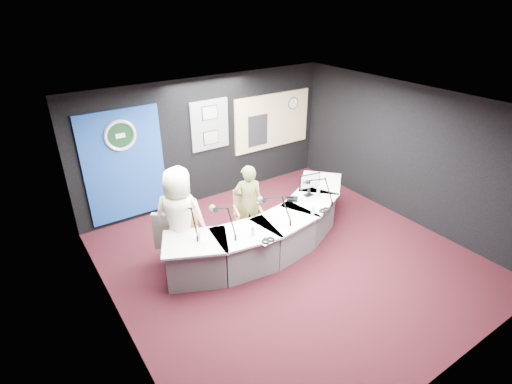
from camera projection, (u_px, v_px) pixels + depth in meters
ground at (290, 259)px, 7.29m from camera, size 6.00×6.00×0.00m
ceiling at (297, 108)px, 6.01m from camera, size 6.00×6.00×0.02m
wall_back at (208, 140)px, 8.86m from camera, size 6.00×0.02×2.80m
wall_front at (462, 292)px, 4.44m from camera, size 6.00×0.02×2.80m
wall_left at (112, 250)px, 5.16m from camera, size 0.02×6.00×2.80m
wall_right at (407, 154)px, 8.15m from camera, size 0.02×6.00×2.80m
broadcast_desk at (270, 229)px, 7.50m from camera, size 4.50×1.90×0.75m
backdrop_panel at (125, 166)px, 7.96m from camera, size 1.60×0.05×2.30m
agency_seal at (120, 136)px, 7.63m from camera, size 0.63×0.07×0.63m
seal_center at (120, 135)px, 7.64m from camera, size 0.48×0.01×0.48m
pinboard at (210, 125)px, 8.70m from camera, size 0.90×0.04×1.10m
framed_photo_upper at (210, 113)px, 8.55m from camera, size 0.34×0.02×0.27m
framed_photo_lower at (211, 138)px, 8.81m from camera, size 0.34×0.02×0.27m
booth_window_frame at (272, 121)px, 9.64m from camera, size 2.12×0.06×1.32m
booth_glow at (273, 121)px, 9.64m from camera, size 2.00×0.02×1.20m
equipment_rack at (258, 131)px, 9.47m from camera, size 0.55×0.02×0.75m
wall_clock at (293, 103)px, 9.76m from camera, size 0.28×0.01×0.28m
armchair_left at (182, 240)px, 6.99m from camera, size 0.75×0.75×0.95m
armchair_right at (248, 217)px, 7.73m from camera, size 0.67×0.67×0.93m
draped_jacket at (167, 231)px, 6.98m from camera, size 0.45×0.39×0.70m
person_man at (180, 218)px, 6.79m from camera, size 1.07×1.05×1.86m
person_woman at (248, 203)px, 7.59m from camera, size 0.67×0.58×1.55m
computer_monitor at (309, 181)px, 7.77m from camera, size 0.45×0.11×0.31m
desk_phone at (292, 199)px, 7.73m from camera, size 0.26×0.26×0.05m
headphones_near at (325, 210)px, 7.36m from camera, size 0.20×0.20×0.03m
headphones_far at (268, 240)px, 6.47m from camera, size 0.23×0.23×0.04m
paper_stack at (202, 238)px, 6.57m from camera, size 0.32×0.38×0.00m
notepad at (264, 240)px, 6.52m from camera, size 0.24×0.33×0.00m
boom_mic_a at (189, 217)px, 6.59m from camera, size 0.16×0.74×0.60m
boom_mic_b at (223, 217)px, 6.58m from camera, size 0.20×0.74×0.60m
boom_mic_c at (275, 206)px, 6.92m from camera, size 0.37×0.69×0.60m
boom_mic_d at (318, 187)px, 7.55m from camera, size 0.32×0.71×0.60m
water_bottles at (271, 217)px, 7.00m from camera, size 2.72×0.54×0.18m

